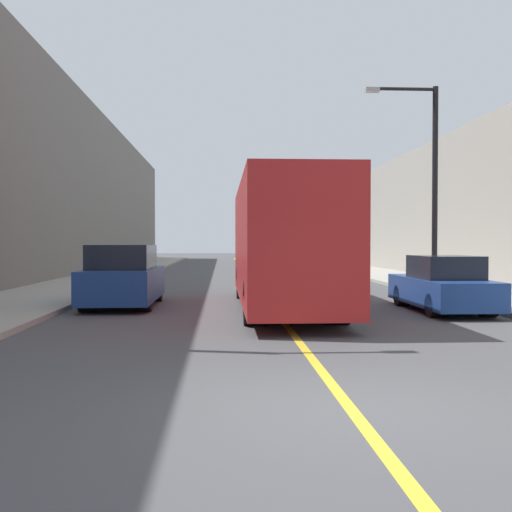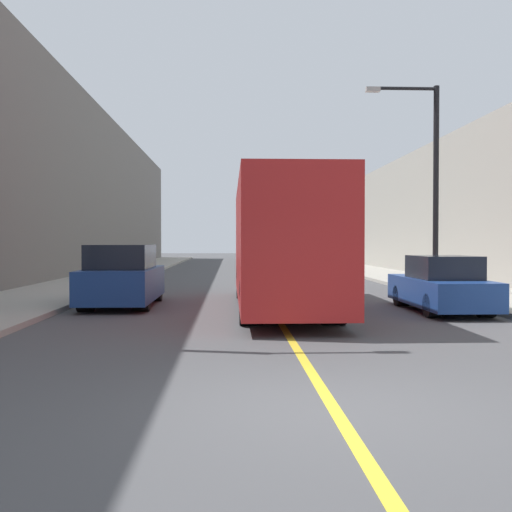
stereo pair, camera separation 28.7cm
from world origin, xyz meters
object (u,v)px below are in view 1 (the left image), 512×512
Objects in this scene: bus at (282,243)px; car_right_near at (442,286)px; parked_suv_left at (124,278)px; street_lamp_right at (429,175)px.

car_right_near is (4.42, -0.82, -1.21)m from bus.
parked_suv_left is at bearing 168.58° from bus.
parked_suv_left is at bearing 169.04° from car_right_near.
car_right_near is at bearing -104.66° from street_lamp_right.
car_right_near is 6.07m from street_lamp_right.
parked_suv_left is 9.28m from car_right_near.
street_lamp_right is at bearing 34.41° from bus.
bus is 4.89m from parked_suv_left.
street_lamp_right reaches higher than parked_suv_left.
street_lamp_right is (10.34, 2.92, 3.49)m from parked_suv_left.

